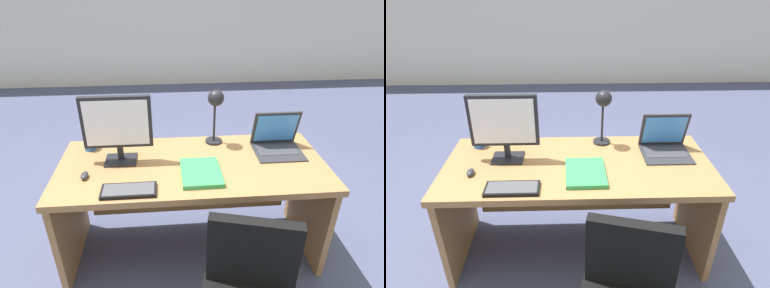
# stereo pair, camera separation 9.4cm
# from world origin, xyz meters

# --- Properties ---
(ground) EXTENTS (12.00, 12.00, 0.00)m
(ground) POSITION_xyz_m (0.00, 1.50, 0.00)
(ground) COLOR #474C6B
(back_wall) EXTENTS (10.00, 0.10, 2.80)m
(back_wall) POSITION_xyz_m (0.00, 4.05, 1.40)
(back_wall) COLOR silver
(back_wall) RESTS_ON ground
(desk) EXTENTS (1.71, 0.74, 0.75)m
(desk) POSITION_xyz_m (0.00, 0.05, 0.54)
(desk) COLOR #9E7042
(desk) RESTS_ON ground
(monitor) EXTENTS (0.43, 0.16, 0.44)m
(monitor) POSITION_xyz_m (-0.46, 0.07, 1.00)
(monitor) COLOR black
(monitor) RESTS_ON desk
(laptop) EXTENTS (0.32, 0.28, 0.26)m
(laptop) POSITION_xyz_m (0.59, 0.15, 0.83)
(laptop) COLOR #2D2D33
(laptop) RESTS_ON desk
(keyboard) EXTENTS (0.31, 0.13, 0.02)m
(keyboard) POSITION_xyz_m (-0.38, -0.28, 0.76)
(keyboard) COLOR black
(keyboard) RESTS_ON desk
(mouse) EXTENTS (0.04, 0.08, 0.03)m
(mouse) POSITION_xyz_m (-0.65, -0.11, 0.76)
(mouse) COLOR #2D2D33
(mouse) RESTS_ON desk
(desk_lamp) EXTENTS (0.12, 0.15, 0.40)m
(desk_lamp) POSITION_xyz_m (0.18, 0.26, 1.04)
(desk_lamp) COLOR black
(desk_lamp) RESTS_ON desk
(book) EXTENTS (0.24, 0.31, 0.03)m
(book) POSITION_xyz_m (0.04, -0.13, 0.76)
(book) COLOR green
(book) RESTS_ON desk
(coffee_mug) EXTENTS (0.10, 0.08, 0.09)m
(coffee_mug) POSITION_xyz_m (-0.68, 0.24, 0.79)
(coffee_mug) COLOR blue
(coffee_mug) RESTS_ON desk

